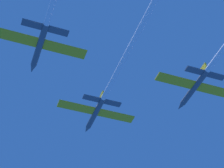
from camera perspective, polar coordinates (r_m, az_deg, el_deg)
jet_lead at (r=96.03m, az=0.85°, el=1.90°), size 19.55×59.37×3.24m
jet_right_wing at (r=93.66m, az=14.62°, el=4.66°), size 19.55×52.08×3.24m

